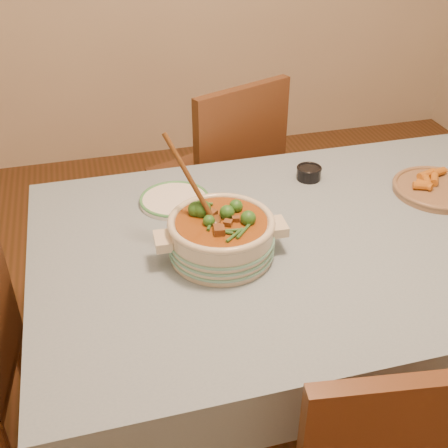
% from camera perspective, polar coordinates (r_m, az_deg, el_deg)
% --- Properties ---
extents(floor, '(4.50, 4.50, 0.00)m').
position_cam_1_polar(floor, '(2.24, 7.25, -17.20)').
color(floor, '#4B2F15').
rests_on(floor, ground).
extents(dining_table, '(1.68, 1.08, 0.76)m').
position_cam_1_polar(dining_table, '(1.78, 8.74, -3.47)').
color(dining_table, brown).
rests_on(dining_table, floor).
extents(stew_casserole, '(0.38, 0.30, 0.36)m').
position_cam_1_polar(stew_casserole, '(1.58, -0.29, -0.95)').
color(stew_casserole, beige).
rests_on(stew_casserole, dining_table).
extents(white_plate, '(0.25, 0.25, 0.02)m').
position_cam_1_polar(white_plate, '(1.87, -5.04, 2.48)').
color(white_plate, white).
rests_on(white_plate, dining_table).
extents(condiment_bowl, '(0.09, 0.09, 0.05)m').
position_cam_1_polar(condiment_bowl, '(2.02, 8.62, 5.23)').
color(condiment_bowl, black).
rests_on(condiment_bowl, dining_table).
extents(fried_plate, '(0.37, 0.37, 0.05)m').
position_cam_1_polar(fried_plate, '(2.04, 20.82, 3.50)').
color(fried_plate, '#846349').
rests_on(fried_plate, dining_table).
extents(chair_far, '(0.59, 0.59, 0.97)m').
position_cam_1_polar(chair_far, '(2.48, 0.08, 5.29)').
color(chair_far, brown).
rests_on(chair_far, floor).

